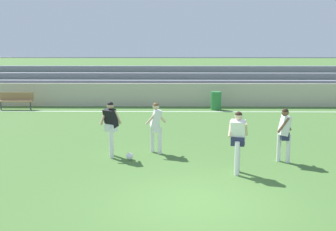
% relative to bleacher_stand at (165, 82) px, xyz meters
% --- Properties ---
extents(ground_plane, '(160.00, 160.00, 0.00)m').
position_rel_bleacher_stand_xyz_m(ground_plane, '(0.96, -16.59, -1.07)').
color(ground_plane, '#477033').
extents(field_line_sideline, '(44.00, 0.12, 0.01)m').
position_rel_bleacher_stand_xyz_m(field_line_sideline, '(0.96, -4.32, -1.07)').
color(field_line_sideline, white).
rests_on(field_line_sideline, ground).
extents(sideline_wall, '(48.00, 0.16, 1.26)m').
position_rel_bleacher_stand_xyz_m(sideline_wall, '(0.96, -2.54, -0.44)').
color(sideline_wall, beige).
rests_on(sideline_wall, ground).
extents(bleacher_stand, '(27.89, 3.48, 2.51)m').
position_rel_bleacher_stand_xyz_m(bleacher_stand, '(0.00, 0.00, 0.00)').
color(bleacher_stand, '#9EA3AD').
rests_on(bleacher_stand, ground).
extents(bench_far_right, '(1.80, 0.40, 0.90)m').
position_rel_bleacher_stand_xyz_m(bench_far_right, '(-7.73, -3.74, -0.53)').
color(bench_far_right, '#99754C').
rests_on(bench_far_right, ground).
extents(trash_bin, '(0.54, 0.54, 0.95)m').
position_rel_bleacher_stand_xyz_m(trash_bin, '(2.72, -3.65, -0.60)').
color(trash_bin, '#2D7F3D').
rests_on(trash_bin, ground).
extents(player_dark_trailing_run, '(0.68, 0.49, 1.72)m').
position_rel_bleacher_stand_xyz_m(player_dark_trailing_run, '(-1.43, -12.80, -0.04)').
color(player_dark_trailing_run, white).
rests_on(player_dark_trailing_run, ground).
extents(player_white_challenging, '(0.66, 0.46, 1.63)m').
position_rel_bleacher_stand_xyz_m(player_white_challenging, '(-0.05, -12.34, -0.11)').
color(player_white_challenging, white).
rests_on(player_white_challenging, ground).
extents(player_white_overlapping, '(0.53, 0.44, 1.61)m').
position_rel_bleacher_stand_xyz_m(player_white_overlapping, '(3.77, -13.33, -0.12)').
color(player_white_overlapping, white).
rests_on(player_white_overlapping, ground).
extents(player_white_pressing_high, '(0.58, 0.53, 1.71)m').
position_rel_bleacher_stand_xyz_m(player_white_pressing_high, '(2.24, -14.47, -0.05)').
color(player_white_pressing_high, white).
rests_on(player_white_pressing_high, ground).
extents(soccer_ball, '(0.22, 0.22, 0.22)m').
position_rel_bleacher_stand_xyz_m(soccer_ball, '(-0.82, -13.18, -0.96)').
color(soccer_ball, white).
rests_on(soccer_ball, ground).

